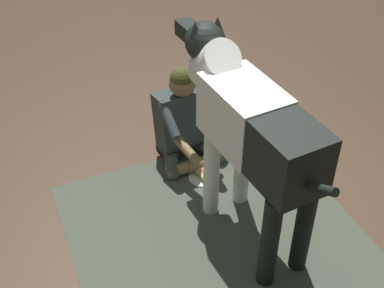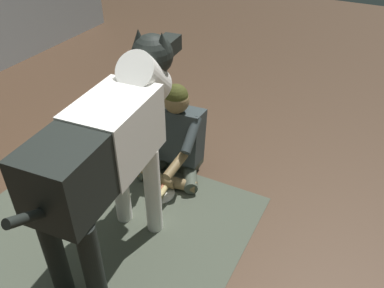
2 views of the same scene
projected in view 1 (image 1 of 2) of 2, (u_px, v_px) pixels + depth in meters
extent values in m
plane|color=#483222|center=(234.00, 218.00, 3.79)|extent=(13.76, 13.76, 0.00)
cube|color=#454C3E|center=(218.00, 237.00, 3.64)|extent=(1.94, 1.97, 0.01)
cube|color=#424A3D|center=(180.00, 143.00, 4.40)|extent=(0.27, 0.36, 0.12)
cylinder|color=#424A3D|center=(205.00, 147.00, 4.34)|extent=(0.40, 0.29, 0.11)
cylinder|color=olive|center=(206.00, 161.00, 4.22)|extent=(0.15, 0.37, 0.09)
cylinder|color=#424A3D|center=(172.00, 159.00, 4.23)|extent=(0.41, 0.24, 0.11)
cylinder|color=olive|center=(188.00, 167.00, 4.15)|extent=(0.10, 0.36, 0.09)
cube|color=#323B3D|center=(181.00, 117.00, 4.20)|extent=(0.31, 0.42, 0.48)
cylinder|color=#323B3D|center=(209.00, 108.00, 4.09)|extent=(0.30, 0.10, 0.24)
cylinder|color=olive|center=(215.00, 140.00, 4.04)|extent=(0.27, 0.09, 0.12)
cylinder|color=#323B3D|center=(169.00, 120.00, 3.96)|extent=(0.30, 0.10, 0.24)
cylinder|color=olive|center=(187.00, 150.00, 3.94)|extent=(0.28, 0.13, 0.12)
sphere|color=olive|center=(182.00, 83.00, 3.97)|extent=(0.21, 0.21, 0.21)
sphere|color=#3E4119|center=(182.00, 79.00, 3.95)|extent=(0.19, 0.19, 0.19)
cylinder|color=white|center=(211.00, 174.00, 3.64)|extent=(0.11, 0.11, 0.71)
cylinder|color=white|center=(242.00, 163.00, 3.74)|extent=(0.11, 0.11, 0.71)
cylinder|color=black|center=(269.00, 243.00, 3.15)|extent=(0.11, 0.11, 0.71)
cylinder|color=black|center=(303.00, 228.00, 3.24)|extent=(0.11, 0.11, 0.71)
cube|color=white|center=(243.00, 115.00, 3.24)|extent=(0.59, 0.41, 0.41)
cube|color=black|center=(284.00, 153.00, 2.94)|extent=(0.51, 0.39, 0.39)
cylinder|color=white|center=(214.00, 64.00, 3.40)|extent=(0.43, 0.29, 0.40)
sphere|color=black|center=(205.00, 42.00, 3.42)|extent=(0.27, 0.27, 0.27)
cube|color=black|center=(189.00, 31.00, 3.59)|extent=(0.22, 0.14, 0.11)
cone|color=black|center=(195.00, 31.00, 3.31)|extent=(0.10, 0.10, 0.12)
cone|color=black|center=(218.00, 25.00, 3.37)|extent=(0.10, 0.10, 0.12)
cylinder|color=black|center=(312.00, 187.00, 2.78)|extent=(0.37, 0.08, 0.24)
cylinder|color=silver|center=(204.00, 177.00, 4.14)|extent=(0.24, 0.24, 0.01)
cylinder|color=tan|center=(206.00, 173.00, 4.13)|extent=(0.18, 0.07, 0.05)
cylinder|color=tan|center=(201.00, 175.00, 4.11)|extent=(0.18, 0.07, 0.05)
cylinder|color=#9F5134|center=(204.00, 174.00, 4.12)|extent=(0.19, 0.06, 0.04)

